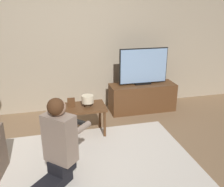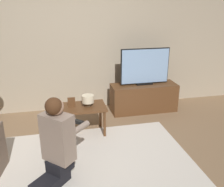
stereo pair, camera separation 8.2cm
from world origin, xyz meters
The scene contains 9 objects.
ground_plane centered at (0.00, 0.00, 0.00)m, with size 10.00×10.00×0.00m, color #896B4C.
wall_back centered at (0.00, 1.93, 1.30)m, with size 10.00×0.06×2.60m.
rug centered at (0.00, 0.00, 0.01)m, with size 2.68×1.89×0.02m.
tv_stand centered at (1.25, 1.50, 0.25)m, with size 1.20×0.42×0.51m.
tv centered at (1.25, 1.50, 0.84)m, with size 0.89×0.08×0.66m.
coffee_table centered at (0.00, 0.86, 0.40)m, with size 0.80×0.44×0.46m.
person_kneeling centered at (-0.32, -0.16, 0.50)m, with size 0.71×0.73×0.99m.
picture_frame centered at (-0.10, 0.87, 0.53)m, with size 0.11×0.01×0.15m.
table_lamp centered at (0.14, 0.85, 0.56)m, with size 0.18×0.18×0.17m.
Camera 2 is at (-0.25, -2.58, 1.91)m, focal length 40.00 mm.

